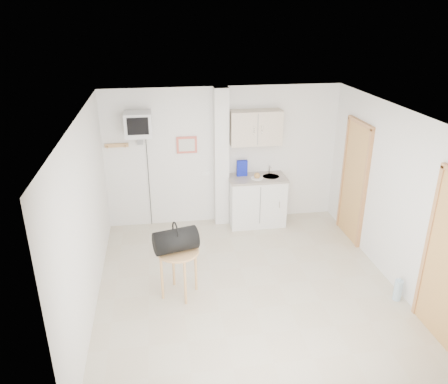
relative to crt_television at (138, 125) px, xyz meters
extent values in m
plane|color=#BCB199|center=(1.45, -2.02, -1.94)|extent=(4.50, 4.50, 0.00)
cube|color=white|center=(1.45, 0.23, -0.69)|extent=(4.20, 0.04, 2.50)
cube|color=white|center=(1.45, -4.27, -0.69)|extent=(4.20, 0.04, 2.50)
cube|color=white|center=(-0.65, -2.02, -0.69)|extent=(0.04, 4.50, 2.50)
cube|color=white|center=(3.55, -2.02, -0.69)|extent=(0.04, 4.50, 2.50)
cube|color=white|center=(1.45, -2.02, 0.56)|extent=(4.20, 4.50, 0.04)
cube|color=white|center=(1.40, 0.12, -0.69)|extent=(0.25, 0.22, 2.50)
cube|color=#CD5749|center=(0.80, 0.21, -0.44)|extent=(0.36, 0.03, 0.30)
cube|color=silver|center=(0.80, 0.19, -0.44)|extent=(0.28, 0.01, 0.22)
cube|color=tan|center=(-0.40, 0.20, -0.39)|extent=(0.40, 0.05, 0.06)
cube|color=white|center=(1.13, 0.22, -0.99)|extent=(0.15, 0.02, 0.08)
cylinder|color=tan|center=(-0.55, 0.14, -0.40)|extent=(0.02, 0.08, 0.02)
cylinder|color=tan|center=(-0.25, 0.14, -0.40)|extent=(0.02, 0.08, 0.02)
cube|color=#A1723F|center=(3.52, -0.77, -0.94)|extent=(0.04, 0.75, 2.00)
cube|color=brown|center=(3.52, -0.77, -0.94)|extent=(0.06, 0.87, 2.06)
cube|color=silver|center=(2.03, -0.05, -1.50)|extent=(1.00, 0.55, 0.88)
cube|color=gray|center=(2.03, -0.05, -1.04)|extent=(1.03, 0.58, 0.04)
cylinder|color=#B7B7BA|center=(2.28, -0.05, -1.04)|extent=(0.30, 0.30, 0.05)
cylinder|color=#B7B7BA|center=(2.28, 0.09, -0.94)|extent=(0.02, 0.02, 0.16)
cylinder|color=#B7B7BA|center=(2.28, 0.03, -0.86)|extent=(0.02, 0.13, 0.02)
cube|color=beige|center=(2.00, 0.07, -0.14)|extent=(0.90, 0.32, 0.60)
cube|color=#0E199C|center=(1.77, 0.06, -0.87)|extent=(0.19, 0.07, 0.29)
cylinder|color=white|center=(2.01, -0.12, -1.01)|extent=(0.22, 0.22, 0.01)
sphere|color=tan|center=(2.01, -0.12, -0.96)|extent=(0.11, 0.11, 0.11)
cube|color=slate|center=(0.00, 0.07, -0.21)|extent=(0.36, 0.32, 0.02)
cube|color=slate|center=(0.00, 0.20, -0.29)|extent=(0.10, 0.06, 0.20)
cube|color=silver|center=(0.00, 0.00, 0.01)|extent=(0.44, 0.42, 0.40)
cube|color=black|center=(0.00, -0.22, 0.03)|extent=(0.34, 0.02, 0.28)
cylinder|color=black|center=(0.10, 0.21, -1.07)|extent=(0.01, 0.01, 1.73)
cylinder|color=tan|center=(0.49, -2.04, -1.25)|extent=(0.57, 0.57, 0.03)
cylinder|color=tan|center=(0.72, -1.97, -1.60)|extent=(0.04, 0.04, 0.67)
cylinder|color=tan|center=(0.42, -1.81, -1.60)|extent=(0.04, 0.04, 0.67)
cylinder|color=tan|center=(0.25, -2.11, -1.60)|extent=(0.04, 0.04, 0.67)
cylinder|color=tan|center=(0.55, -2.28, -1.60)|extent=(0.04, 0.04, 0.67)
cylinder|color=black|center=(0.46, -2.05, -1.08)|extent=(0.63, 0.45, 0.32)
torus|color=black|center=(0.46, -2.05, -0.93)|extent=(0.08, 0.24, 0.24)
cylinder|color=#9DBDD0|center=(3.43, -2.63, -1.78)|extent=(0.11, 0.11, 0.30)
cylinder|color=#9DBDD0|center=(3.43, -2.63, -1.62)|extent=(0.03, 0.03, 0.04)
camera|label=1|loc=(0.31, -7.19, 1.76)|focal=35.00mm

